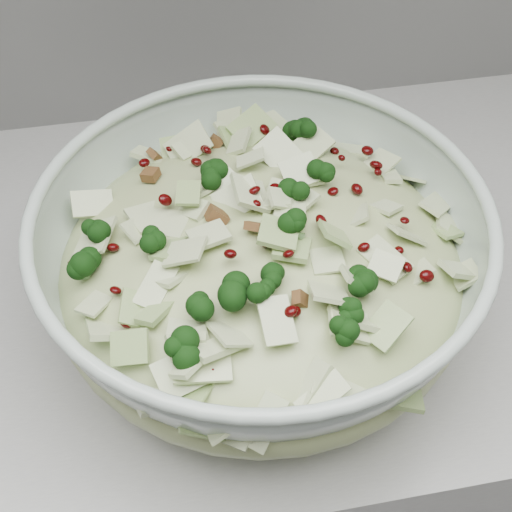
{
  "coord_description": "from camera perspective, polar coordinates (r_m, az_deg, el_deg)",
  "views": [
    {
      "loc": [
        0.28,
        1.18,
        1.48
      ],
      "look_at": [
        0.36,
        1.59,
        1.02
      ],
      "focal_mm": 50.0,
      "sensor_mm": 36.0,
      "label": 1
    }
  ],
  "objects": [
    {
      "name": "counter",
      "position": [
        1.18,
        -19.09,
        -17.08
      ],
      "size": [
        3.6,
        0.6,
        0.9
      ],
      "primitive_type": "cube",
      "color": "#AFAFAA",
      "rests_on": "floor"
    },
    {
      "name": "mixing_bowl",
      "position": [
        0.66,
        0.37,
        -0.99
      ],
      "size": [
        0.48,
        0.48,
        0.16
      ],
      "rotation": [
        0.0,
        0.0,
        -0.23
      ],
      "color": "#AABBAF",
      "rests_on": "counter"
    },
    {
      "name": "salad",
      "position": [
        0.64,
        0.38,
        0.57
      ],
      "size": [
        0.45,
        0.45,
        0.16
      ],
      "rotation": [
        0.0,
        0.0,
        -0.24
      ],
      "color": "#A8B179",
      "rests_on": "mixing_bowl"
    }
  ]
}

